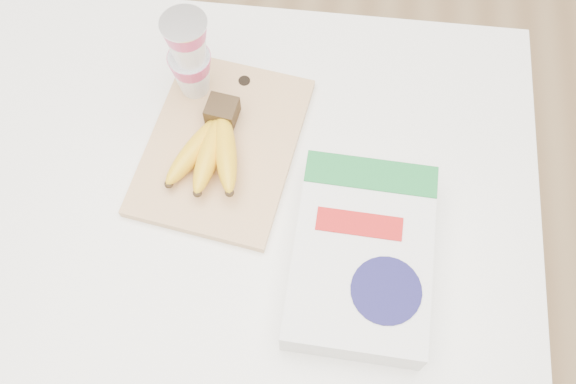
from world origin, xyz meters
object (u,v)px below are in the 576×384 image
object	(u,v)px
table	(201,278)
bananas	(212,146)
cutting_board	(222,146)
cereal_box	(362,256)
yogurt_stack	(189,55)

from	to	relation	value
table	bananas	distance (m)	0.48
cutting_board	bananas	size ratio (longest dim) A/B	1.74
table	cereal_box	world-z (taller)	cereal_box
bananas	yogurt_stack	bearing A→B (deg)	111.58
table	cutting_board	world-z (taller)	cutting_board
table	cutting_board	size ratio (longest dim) A/B	3.71
yogurt_stack	cutting_board	bearing A→B (deg)	-59.81
cutting_board	yogurt_stack	xyz separation A→B (m)	(-0.06, 0.10, 0.10)
yogurt_stack	table	bearing A→B (deg)	-95.20
yogurt_stack	cereal_box	world-z (taller)	yogurt_stack
cutting_board	bananas	bearing A→B (deg)	-108.89
cereal_box	yogurt_stack	bearing A→B (deg)	139.15
table	cutting_board	distance (m)	0.46
bananas	yogurt_stack	world-z (taller)	yogurt_stack
cutting_board	bananas	distance (m)	0.04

